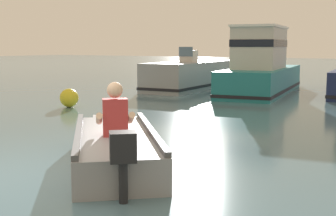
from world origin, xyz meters
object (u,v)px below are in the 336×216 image
object	(u,v)px
mooring_buoy	(69,98)
moored_boat_grey	(193,75)
rowboat_with_person	(115,146)
moored_boat_teal	(261,69)

from	to	relation	value
mooring_buoy	moored_boat_grey	bearing A→B (deg)	88.00
rowboat_with_person	mooring_buoy	xyz separation A→B (m)	(-4.83, 4.06, 0.01)
moored_boat_teal	mooring_buoy	distance (m)	7.14
moored_boat_grey	mooring_buoy	bearing A→B (deg)	-92.00
rowboat_with_person	mooring_buoy	bearing A→B (deg)	139.96
moored_boat_grey	rowboat_with_person	bearing A→B (deg)	-66.94
moored_boat_grey	moored_boat_teal	bearing A→B (deg)	-7.43
rowboat_with_person	mooring_buoy	distance (m)	6.31
rowboat_with_person	moored_boat_teal	bearing A→B (deg)	98.85
rowboat_with_person	moored_boat_teal	world-z (taller)	moored_boat_teal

